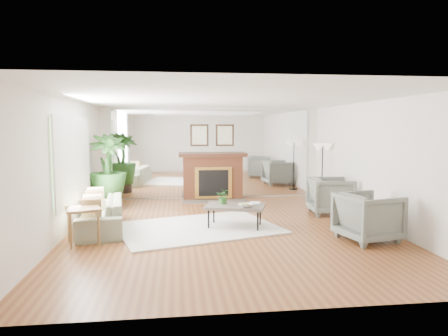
{
  "coord_description": "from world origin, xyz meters",
  "views": [
    {
      "loc": [
        -0.99,
        -7.5,
        1.96
      ],
      "look_at": [
        -0.01,
        0.6,
        1.13
      ],
      "focal_mm": 32.0,
      "sensor_mm": 36.0,
      "label": 1
    }
  ],
  "objects": [
    {
      "name": "ground",
      "position": [
        0.0,
        0.0,
        0.0
      ],
      "size": [
        7.0,
        7.0,
        0.0
      ],
      "primitive_type": "plane",
      "color": "brown",
      "rests_on": "ground"
    },
    {
      "name": "wall_left",
      "position": [
        -2.99,
        0.0,
        1.25
      ],
      "size": [
        0.02,
        7.0,
        2.5
      ],
      "primitive_type": "cube",
      "color": "white",
      "rests_on": "ground"
    },
    {
      "name": "wall_right",
      "position": [
        2.99,
        0.0,
        1.25
      ],
      "size": [
        0.02,
        7.0,
        2.5
      ],
      "primitive_type": "cube",
      "color": "white",
      "rests_on": "ground"
    },
    {
      "name": "wall_back",
      "position": [
        0.0,
        3.49,
        1.25
      ],
      "size": [
        6.0,
        0.02,
        2.5
      ],
      "primitive_type": "cube",
      "color": "white",
      "rests_on": "ground"
    },
    {
      "name": "mirror_panel",
      "position": [
        0.0,
        3.47,
        1.25
      ],
      "size": [
        5.4,
        0.04,
        2.4
      ],
      "primitive_type": "cube",
      "color": "silver",
      "rests_on": "wall_back"
    },
    {
      "name": "window_panel",
      "position": [
        -2.96,
        0.4,
        1.35
      ],
      "size": [
        0.04,
        2.4,
        1.5
      ],
      "primitive_type": "cube",
      "color": "#B2E09E",
      "rests_on": "wall_left"
    },
    {
      "name": "fireplace",
      "position": [
        0.0,
        3.26,
        0.66
      ],
      "size": [
        1.85,
        0.83,
        2.05
      ],
      "color": "brown",
      "rests_on": "ground"
    },
    {
      "name": "area_rug",
      "position": [
        -0.59,
        0.11,
        0.02
      ],
      "size": [
        3.45,
        2.89,
        0.03
      ],
      "primitive_type": "cube",
      "rotation": [
        0.0,
        0.0,
        0.29
      ],
      "color": "silver",
      "rests_on": "ground"
    },
    {
      "name": "coffee_table",
      "position": [
        0.14,
        0.08,
        0.42
      ],
      "size": [
        1.28,
        0.98,
        0.45
      ],
      "rotation": [
        0.0,
        0.0,
        -0.31
      ],
      "color": "#564D44",
      "rests_on": "ground"
    },
    {
      "name": "sofa",
      "position": [
        -2.45,
        0.28,
        0.3
      ],
      "size": [
        1.07,
        2.13,
        0.6
      ],
      "primitive_type": "imported",
      "rotation": [
        0.0,
        0.0,
        -1.44
      ],
      "color": "gray",
      "rests_on": "ground"
    },
    {
      "name": "armchair_back",
      "position": [
        2.49,
        1.1,
        0.42
      ],
      "size": [
        0.99,
        0.97,
        0.84
      ],
      "primitive_type": "imported",
      "rotation": [
        0.0,
        0.0,
        1.48
      ],
      "color": "slate",
      "rests_on": "ground"
    },
    {
      "name": "armchair_front",
      "position": [
        2.3,
        -1.06,
        0.42
      ],
      "size": [
        1.1,
        1.08,
        0.84
      ],
      "primitive_type": "imported",
      "rotation": [
        0.0,
        0.0,
        1.79
      ],
      "color": "slate",
      "rests_on": "ground"
    },
    {
      "name": "side_table",
      "position": [
        -2.56,
        -0.67,
        0.52
      ],
      "size": [
        0.69,
        0.69,
        0.62
      ],
      "rotation": [
        0.0,
        0.0,
        0.31
      ],
      "color": "olive",
      "rests_on": "ground"
    },
    {
      "name": "potted_ficus",
      "position": [
        -2.6,
        2.14,
        0.97
      ],
      "size": [
        1.12,
        1.12,
        1.82
      ],
      "color": "black",
      "rests_on": "ground"
    },
    {
      "name": "floor_lamp",
      "position": [
        2.7,
        2.21,
        1.33
      ],
      "size": [
        0.51,
        0.28,
        1.56
      ],
      "color": "black",
      "rests_on": "ground"
    },
    {
      "name": "tabletop_plant",
      "position": [
        -0.07,
        0.24,
        0.61
      ],
      "size": [
        0.33,
        0.31,
        0.3
      ],
      "primitive_type": "imported",
      "rotation": [
        0.0,
        0.0,
        -0.32
      ],
      "color": "#386B27",
      "rests_on": "coffee_table"
    },
    {
      "name": "fruit_bowl",
      "position": [
        0.31,
        -0.13,
        0.49
      ],
      "size": [
        0.3,
        0.3,
        0.07
      ],
      "primitive_type": "imported",
      "rotation": [
        0.0,
        0.0,
        0.13
      ],
      "color": "olive",
      "rests_on": "coffee_table"
    },
    {
      "name": "book",
      "position": [
        0.47,
        0.21,
        0.46
      ],
      "size": [
        0.24,
        0.29,
        0.02
      ],
      "primitive_type": "imported",
      "rotation": [
        0.0,
        0.0,
        -0.17
      ],
      "color": "olive",
      "rests_on": "coffee_table"
    }
  ]
}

